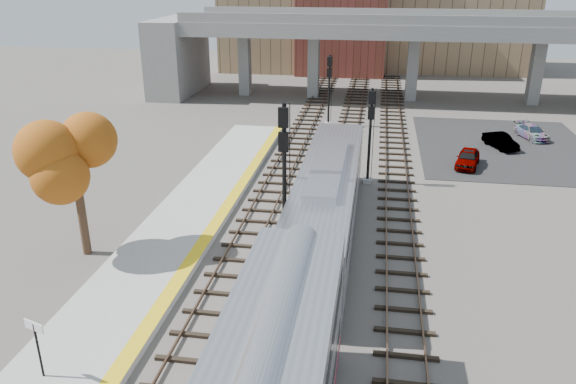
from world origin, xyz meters
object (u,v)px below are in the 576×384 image
(signal_mast_near, at_px, (284,177))
(signal_mast_far, at_px, (329,92))
(car_c, at_px, (532,132))
(signal_mast_mid, at_px, (370,139))
(tree, at_px, (74,159))
(car_b, at_px, (501,141))
(car_a, at_px, (468,158))
(locomotive, at_px, (327,199))

(signal_mast_near, height_order, signal_mast_far, signal_mast_near)
(signal_mast_far, relative_size, car_c, 1.67)
(signal_mast_mid, height_order, signal_mast_far, signal_mast_mid)
(signal_mast_near, distance_m, signal_mast_mid, 11.19)
(tree, bearing_deg, signal_mast_near, 12.71)
(signal_mast_mid, bearing_deg, car_b, 42.87)
(signal_mast_mid, relative_size, car_a, 1.73)
(signal_mast_mid, xyz_separation_m, car_c, (13.81, 13.20, -2.57))
(signal_mast_far, height_order, car_c, signal_mast_far)
(car_c, bearing_deg, car_a, -145.41)
(car_b, relative_size, car_c, 0.93)
(signal_mast_far, height_order, car_a, signal_mast_far)
(signal_mast_near, bearing_deg, car_c, 52.78)
(signal_mast_far, distance_m, car_b, 15.70)
(signal_mast_mid, relative_size, car_c, 1.68)
(locomotive, height_order, signal_mast_far, signal_mast_far)
(locomotive, relative_size, signal_mast_far, 2.91)
(signal_mast_near, relative_size, signal_mast_mid, 1.18)
(signal_mast_mid, relative_size, signal_mast_far, 1.01)
(signal_mast_mid, xyz_separation_m, car_b, (10.57, 9.82, -2.54))
(locomotive, bearing_deg, car_c, 54.30)
(car_a, relative_size, car_b, 1.05)
(signal_mast_far, xyz_separation_m, car_c, (17.91, -1.59, -2.55))
(signal_mast_near, height_order, car_c, signal_mast_near)
(car_b, bearing_deg, signal_mast_far, 137.98)
(signal_mast_far, relative_size, car_a, 1.72)
(locomotive, height_order, car_c, locomotive)
(car_c, bearing_deg, locomotive, -143.81)
(tree, relative_size, car_b, 1.92)
(tree, bearing_deg, locomotive, 17.52)
(locomotive, distance_m, tree, 13.08)
(car_a, height_order, car_b, car_a)
(signal_mast_mid, distance_m, tree, 19.10)
(signal_mast_near, bearing_deg, signal_mast_far, 90.00)
(car_a, xyz_separation_m, car_c, (6.53, 8.58, -0.08))
(car_b, bearing_deg, car_c, 22.94)
(tree, xyz_separation_m, car_b, (24.74, 22.47, -4.54))
(signal_mast_mid, xyz_separation_m, tree, (-14.17, -12.65, 2.00))
(signal_mast_near, distance_m, car_a, 19.12)
(tree, height_order, car_c, tree)
(signal_mast_far, bearing_deg, car_b, -18.71)
(locomotive, relative_size, car_b, 5.24)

